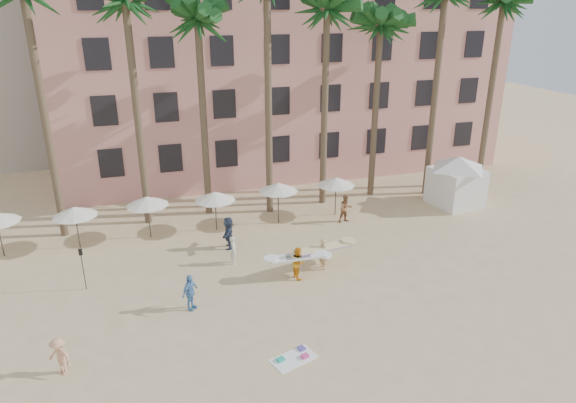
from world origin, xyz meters
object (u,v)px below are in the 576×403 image
at_px(cabana, 457,176).
at_px(carrier_white, 298,262).
at_px(pink_hotel, 278,69).
at_px(carrier_yellow, 324,252).

distance_m(cabana, carrier_white, 15.21).
height_order(pink_hotel, carrier_yellow, pink_hotel).
bearing_deg(pink_hotel, carrier_white, -103.66).
bearing_deg(cabana, pink_hotel, 121.50).
xyz_separation_m(pink_hotel, cabana, (8.68, -14.16, -5.93)).
bearing_deg(pink_hotel, cabana, -58.50).
height_order(cabana, carrier_yellow, cabana).
relative_size(pink_hotel, carrier_white, 12.31).
bearing_deg(cabana, carrier_yellow, -153.71).
bearing_deg(carrier_yellow, cabana, 26.29).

